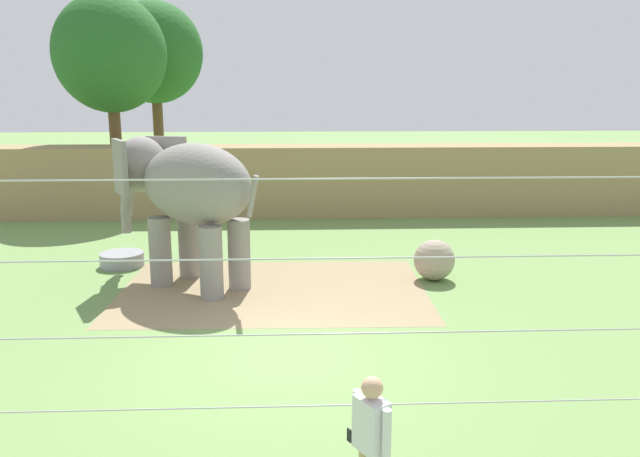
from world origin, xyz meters
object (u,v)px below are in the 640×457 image
object	(u,v)px
elephant	(186,190)
enrichment_ball	(434,260)
zookeeper	(371,446)
water_tub	(122,259)

from	to	relation	value
elephant	enrichment_ball	distance (m)	6.00
zookeeper	water_tub	distance (m)	11.44
zookeeper	water_tub	bearing A→B (deg)	116.86
water_tub	enrichment_ball	bearing A→B (deg)	-11.26
enrichment_ball	zookeeper	bearing A→B (deg)	-106.57
water_tub	zookeeper	bearing A→B (deg)	-63.14
zookeeper	water_tub	xyz separation A→B (m)	(-5.16, 10.18, -0.74)
zookeeper	enrichment_ball	bearing A→B (deg)	73.43
enrichment_ball	water_tub	bearing A→B (deg)	168.74
elephant	enrichment_ball	size ratio (longest dim) A/B	4.09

